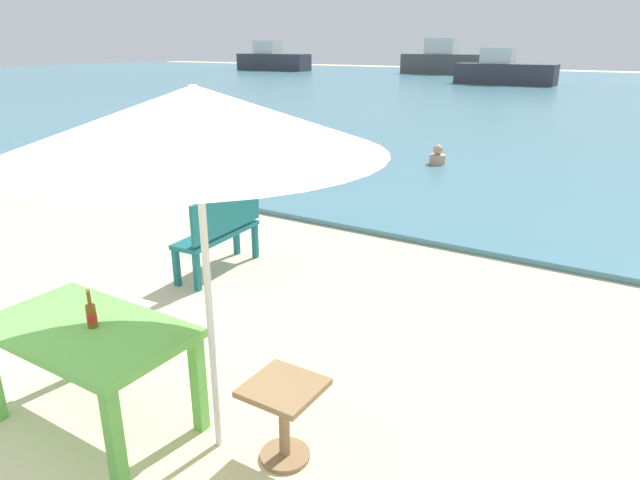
% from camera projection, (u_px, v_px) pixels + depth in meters
% --- Properties ---
extents(ground_plane, '(120.00, 120.00, 0.00)m').
position_uv_depth(ground_plane, '(85.00, 474.00, 3.44)').
color(ground_plane, beige).
extents(sea_water, '(120.00, 50.00, 0.08)m').
position_uv_depth(sea_water, '(614.00, 96.00, 27.42)').
color(sea_water, teal).
rests_on(sea_water, ground_plane).
extents(picnic_table_green, '(1.40, 0.80, 0.76)m').
position_uv_depth(picnic_table_green, '(87.00, 341.00, 3.69)').
color(picnic_table_green, '#60B24C').
rests_on(picnic_table_green, ground_plane).
extents(beer_bottle_amber, '(0.07, 0.07, 0.26)m').
position_uv_depth(beer_bottle_amber, '(91.00, 314.00, 3.61)').
color(beer_bottle_amber, brown).
rests_on(beer_bottle_amber, picnic_table_green).
extents(patio_umbrella, '(2.10, 2.10, 2.30)m').
position_uv_depth(patio_umbrella, '(196.00, 120.00, 3.00)').
color(patio_umbrella, silver).
rests_on(patio_umbrella, ground_plane).
extents(side_table_wood, '(0.44, 0.44, 0.54)m').
position_uv_depth(side_table_wood, '(284.00, 411.00, 3.47)').
color(side_table_wood, olive).
rests_on(side_table_wood, ground_plane).
extents(bench_teal_center, '(0.45, 1.22, 0.95)m').
position_uv_depth(bench_teal_center, '(221.00, 227.00, 6.31)').
color(bench_teal_center, '#196066').
rests_on(bench_teal_center, ground_plane).
extents(swimmer_person, '(0.34, 0.34, 0.41)m').
position_uv_depth(swimmer_person, '(438.00, 157.00, 11.81)').
color(swimmer_person, tan).
rests_on(swimmer_person, sea_water).
extents(boat_tanker, '(7.64, 2.08, 2.78)m').
position_uv_depth(boat_tanker, '(447.00, 61.00, 45.62)').
color(boat_tanker, '#4C4C4C').
rests_on(boat_tanker, sea_water).
extents(boat_barge, '(5.98, 1.63, 2.17)m').
position_uv_depth(boat_barge, '(504.00, 71.00, 34.30)').
color(boat_barge, '#38383F').
rests_on(boat_barge, sea_water).
extents(boat_ferry, '(7.18, 1.96, 2.61)m').
position_uv_depth(boat_ferry, '(272.00, 60.00, 51.88)').
color(boat_ferry, '#38383F').
rests_on(boat_ferry, sea_water).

